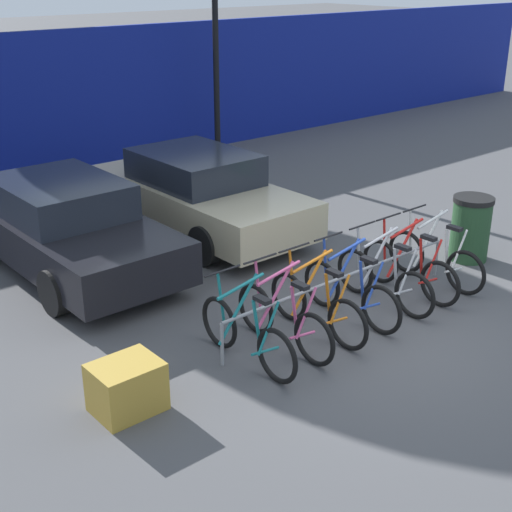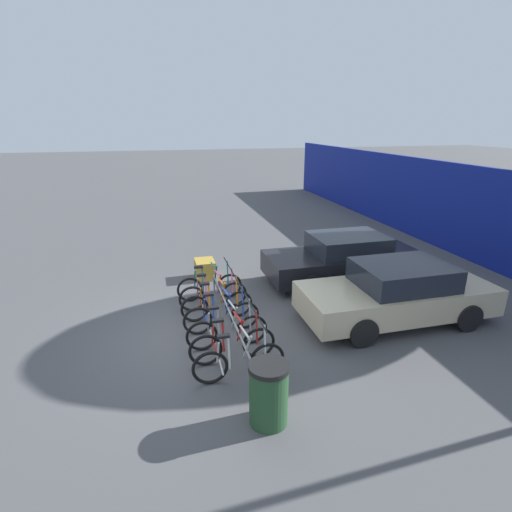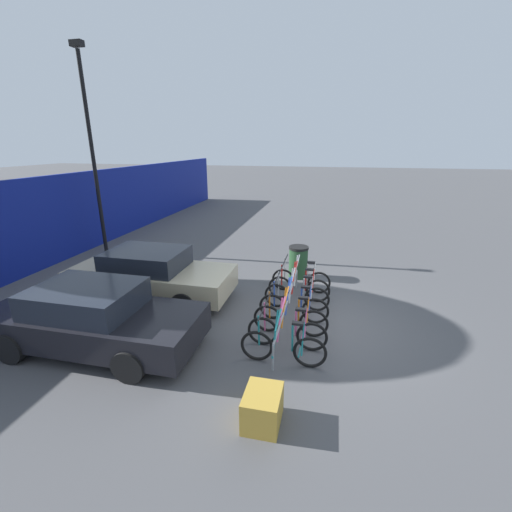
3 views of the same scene
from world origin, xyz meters
TOP-DOWN VIEW (x-y plane):
  - ground_plane at (0.00, 0.00)m, footprint 120.00×120.00m
  - bike_rack at (0.01, 0.68)m, footprint 4.11×0.04m
  - bicycle_teal at (-1.78, 0.53)m, footprint 0.68×1.71m
  - bicycle_pink at (-1.20, 0.53)m, footprint 0.68×1.71m
  - bicycle_orange at (-0.63, 0.53)m, footprint 0.68×1.71m
  - bicycle_blue at (-0.01, 0.53)m, footprint 0.68×1.71m
  - bicycle_silver at (0.65, 0.53)m, footprint 0.68×1.71m
  - bicycle_red at (1.20, 0.53)m, footprint 0.68×1.71m
  - bicycle_white at (1.79, 0.53)m, footprint 0.68×1.71m
  - car_black at (-2.07, 4.50)m, footprint 1.91×4.50m
  - car_beige at (0.48, 4.58)m, footprint 1.91×4.48m
  - lamp_post at (3.90, 8.50)m, footprint 0.24×0.44m
  - trash_bin at (2.96, 0.73)m, footprint 0.63×0.63m
  - cargo_crate at (-3.34, 0.61)m, footprint 0.70×0.56m

SIDE VIEW (x-z plane):
  - ground_plane at x=0.00m, z-range 0.00..0.00m
  - cargo_crate at x=-3.34m, z-range 0.00..0.55m
  - bicycle_teal at x=-1.78m, z-range -0.15..0.90m
  - bicycle_pink at x=-1.20m, z-range -0.15..0.90m
  - bicycle_orange at x=-0.63m, z-range -0.15..0.90m
  - bicycle_blue at x=-0.01m, z-range -0.15..0.90m
  - bicycle_silver at x=0.65m, z-range -0.15..0.90m
  - bicycle_red at x=1.20m, z-range -0.15..0.90m
  - bicycle_white at x=1.79m, z-range -0.15..0.90m
  - bike_rack at x=0.01m, z-range 0.21..0.78m
  - trash_bin at x=2.96m, z-range 0.00..1.03m
  - car_beige at x=0.48m, z-range -0.01..1.39m
  - car_black at x=-2.07m, z-range -0.01..1.39m
  - lamp_post at x=3.90m, z-range 0.36..7.81m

